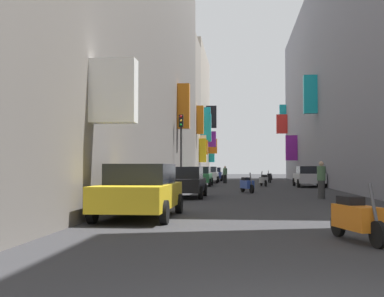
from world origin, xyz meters
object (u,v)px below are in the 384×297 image
pedestrian_crossing (321,180)px  parked_car_black (185,181)px  parked_car_blue (214,174)px  scooter_orange (356,217)px  parked_car_green (200,176)px  pedestrian_near_left (225,175)px  scooter_black (269,178)px  parked_car_white (208,174)px  scooter_silver (263,180)px  scooter_blue (247,184)px  parked_car_silver (309,176)px  traffic_light_near_corner (181,139)px  parked_car_yellow (141,190)px

pedestrian_crossing → parked_car_black: bearing=177.6°
parked_car_blue → scooter_orange: 41.63m
parked_car_blue → pedestrian_crossing: size_ratio=2.59×
parked_car_green → pedestrian_crossing: pedestrian_crossing is taller
parked_car_black → pedestrian_crossing: 6.24m
pedestrian_near_left → scooter_black: bearing=27.5°
parked_car_blue → parked_car_black: size_ratio=1.11×
parked_car_white → scooter_silver: 9.13m
parked_car_blue → parked_car_white: (-0.16, -6.13, 0.03)m
scooter_blue → pedestrian_crossing: size_ratio=1.01×
parked_car_silver → pedestrian_crossing: bearing=-95.7°
parked_car_green → parked_car_white: size_ratio=0.97×
traffic_light_near_corner → scooter_black: bearing=69.0°
parked_car_blue → pedestrian_near_left: 7.61m
parked_car_white → scooter_blue: bearing=-79.3°
parked_car_black → traffic_light_near_corner: (-1.00, 6.53, 2.38)m
parked_car_silver → scooter_black: 9.84m
scooter_silver → pedestrian_near_left: 7.20m
scooter_blue → pedestrian_near_left: (-1.72, 16.18, 0.30)m
scooter_black → pedestrian_crossing: size_ratio=1.11×
parked_car_black → traffic_light_near_corner: 7.02m
parked_car_yellow → scooter_blue: (3.18, 13.76, -0.33)m
scooter_black → scooter_silver: bearing=-96.2°
parked_car_silver → traffic_light_near_corner: traffic_light_near_corner is taller
parked_car_black → pedestrian_near_left: (1.24, 20.73, 0.01)m
parked_car_silver → parked_car_white: size_ratio=1.00×
scooter_orange → parked_car_black: bearing=109.9°
parked_car_white → parked_car_yellow: parked_car_yellow is taller
parked_car_green → traffic_light_near_corner: size_ratio=0.91×
parked_car_yellow → scooter_blue: 14.13m
scooter_silver → traffic_light_near_corner: traffic_light_near_corner is taller
parked_car_blue → traffic_light_near_corner: (-0.81, -21.69, 2.38)m
scooter_orange → pedestrian_crossing: pedestrian_crossing is taller
parked_car_white → parked_car_black: bearing=-89.1°
parked_car_black → parked_car_yellow: (-0.22, -9.21, 0.03)m
scooter_silver → parked_car_yellow: bearing=-101.0°
parked_car_white → scooter_orange: (5.10, -35.20, -0.32)m
parked_car_white → parked_car_yellow: 31.29m
traffic_light_near_corner → scooter_blue: bearing=-26.5°
parked_car_silver → pedestrian_crossing: size_ratio=2.59×
parked_car_yellow → scooter_blue: parked_car_yellow is taller
parked_car_yellow → pedestrian_near_left: size_ratio=2.83×
parked_car_green → parked_car_white: (0.13, 7.94, 0.01)m
parked_car_yellow → pedestrian_crossing: pedestrian_crossing is taller
parked_car_white → scooter_orange: bearing=-81.8°
parked_car_green → scooter_silver: (4.81, 0.11, -0.31)m
parked_car_yellow → scooter_orange: bearing=-38.2°
pedestrian_crossing → traffic_light_near_corner: traffic_light_near_corner is taller
parked_car_yellow → scooter_black: parked_car_yellow is taller
parked_car_green → pedestrian_near_left: size_ratio=2.73×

